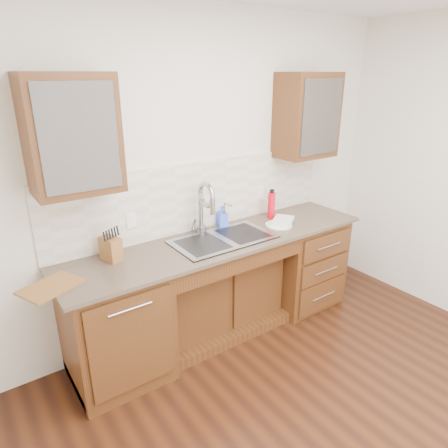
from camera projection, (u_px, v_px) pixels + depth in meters
wall_back at (197, 178)px, 3.41m from camera, size 4.00×0.10×2.70m
base_cabinet_left at (116, 325)px, 2.95m from camera, size 0.70×0.62×0.88m
base_cabinet_center at (216, 293)px, 3.56m from camera, size 1.20×0.44×0.70m
base_cabinet_right at (300, 261)px, 3.97m from camera, size 0.70×0.62×0.88m
countertop at (222, 241)px, 3.29m from camera, size 2.70×0.65×0.03m
backsplash at (201, 196)px, 3.42m from camera, size 2.70×0.02×0.59m
sink at (223, 249)px, 3.30m from camera, size 0.84×0.46×0.19m
faucet at (201, 211)px, 3.34m from camera, size 0.04×0.04×0.40m
filter_tap at (224, 214)px, 3.51m from camera, size 0.02×0.02×0.24m
upper_cabinet_left at (71, 135)px, 2.51m from camera, size 0.55×0.34×0.75m
upper_cabinet_right at (307, 116)px, 3.64m from camera, size 0.55×0.34×0.75m
outlet_left at (131, 220)px, 3.09m from camera, size 0.08×0.01×0.12m
outlet_right at (260, 193)px, 3.79m from camera, size 0.08×0.01×0.12m
soap_bottle at (222, 216)px, 3.54m from camera, size 0.09×0.10×0.18m
water_bottle at (271, 206)px, 3.71m from camera, size 0.07×0.07×0.25m
plate at (279, 225)px, 3.57m from camera, size 0.25×0.25×0.01m
dish_towel at (283, 220)px, 3.60m from camera, size 0.28×0.27×0.04m
knife_block at (111, 249)px, 2.89m from camera, size 0.14×0.18×0.18m
cutting_board at (51, 287)px, 2.54m from camera, size 0.43×0.37×0.02m
cup_left_a at (64, 144)px, 2.50m from camera, size 0.15×0.15×0.10m
cup_left_b at (95, 142)px, 2.61m from camera, size 0.12×0.12×0.09m
cup_right_a at (303, 122)px, 3.63m from camera, size 0.14×0.14×0.10m
cup_right_b at (317, 121)px, 3.74m from camera, size 0.11×0.11×0.09m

